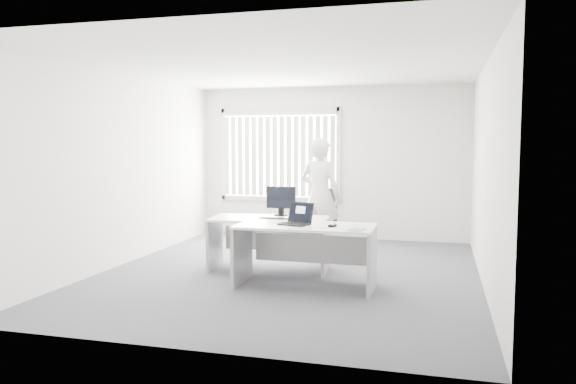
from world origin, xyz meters
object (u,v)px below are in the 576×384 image
(person, at_px, (320,195))
(laptop, at_px, (294,214))
(desk_far, at_px, (269,232))
(office_chair, at_px, (323,226))
(desk_near, at_px, (305,242))
(monitor, at_px, (281,201))

(person, bearing_deg, laptop, 107.90)
(desk_far, bearing_deg, office_chair, 77.01)
(desk_near, relative_size, monitor, 4.04)
(desk_near, height_order, office_chair, office_chair)
(person, bearing_deg, office_chair, -67.21)
(person, relative_size, monitor, 4.44)
(desk_far, distance_m, monitor, 0.50)
(person, relative_size, laptop, 5.36)
(desk_near, bearing_deg, office_chair, 97.32)
(office_chair, distance_m, laptop, 3.12)
(office_chair, bearing_deg, laptop, -76.61)
(desk_far, xyz_separation_m, person, (0.43, 1.42, 0.40))
(office_chair, bearing_deg, desk_near, -74.11)
(desk_near, xyz_separation_m, laptop, (-0.13, -0.03, 0.35))
(person, height_order, monitor, person)
(person, xyz_separation_m, laptop, (0.14, -2.21, -0.02))
(person, distance_m, monitor, 1.21)
(desk_near, distance_m, desk_far, 1.04)
(desk_near, distance_m, laptop, 0.37)
(desk_near, relative_size, person, 0.91)
(desk_near, height_order, person, person)
(desk_far, height_order, person, person)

